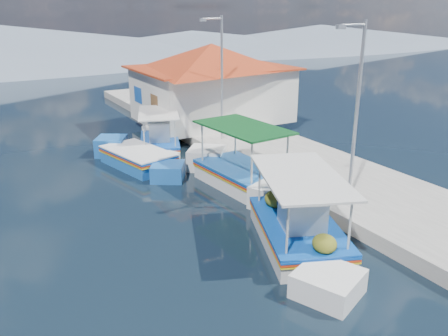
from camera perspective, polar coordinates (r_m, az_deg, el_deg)
ground at (r=13.00m, az=6.23°, el=-12.81°), size 160.00×160.00×0.00m
quay at (r=20.50m, az=9.85°, el=0.11°), size 5.00×44.00×0.50m
bollards at (r=18.58m, az=6.36°, el=-0.43°), size 0.20×17.20×0.30m
main_caique at (r=14.37m, az=8.85°, el=-7.41°), size 4.03×7.02×2.50m
caique_green_canopy at (r=18.75m, az=2.15°, el=-0.93°), size 2.59×7.33×2.75m
caique_blue_hull at (r=21.39m, az=-10.56°, el=1.06°), size 2.86×6.36×1.16m
caique_far at (r=23.44m, az=-7.99°, el=3.06°), size 3.32×5.90×2.21m
harbor_building at (r=27.35m, az=-1.52°, el=10.64°), size 10.49×10.49×4.40m
lamp_post_near at (r=15.82m, az=15.88°, el=7.51°), size 1.21×0.14×6.00m
lamp_post_far at (r=22.93m, az=-0.48°, el=11.69°), size 1.21×0.14×6.00m
mountain_ridge at (r=66.31m, az=-18.88°, el=14.09°), size 171.40×96.00×5.50m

